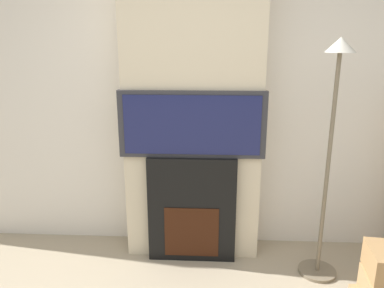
{
  "coord_description": "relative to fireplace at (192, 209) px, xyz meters",
  "views": [
    {
      "loc": [
        0.14,
        -1.06,
        1.77
      ],
      "look_at": [
        0.0,
        1.71,
        0.98
      ],
      "focal_mm": 35.0,
      "sensor_mm": 36.0,
      "label": 1
    }
  ],
  "objects": [
    {
      "name": "wall_back",
      "position": [
        0.0,
        0.32,
        0.91
      ],
      "size": [
        6.0,
        0.06,
        2.7
      ],
      "color": "silver",
      "rests_on": "ground_plane"
    },
    {
      "name": "fireplace",
      "position": [
        0.0,
        0.0,
        0.0
      ],
      "size": [
        0.7,
        0.15,
        0.88
      ],
      "color": "black",
      "rests_on": "ground_plane"
    },
    {
      "name": "chimney_breast",
      "position": [
        0.0,
        0.15,
        0.91
      ],
      "size": [
        1.08,
        0.29,
        2.7
      ],
      "color": "beige",
      "rests_on": "ground_plane"
    },
    {
      "name": "television",
      "position": [
        0.0,
        -0.0,
        0.7
      ],
      "size": [
        1.12,
        0.07,
        0.52
      ],
      "color": "#2D2D33",
      "rests_on": "fireplace"
    },
    {
      "name": "floor_lamp",
      "position": [
        0.99,
        -0.17,
        0.67
      ],
      "size": [
        0.29,
        0.29,
        1.78
      ],
      "color": "#726651",
      "rests_on": "ground_plane"
    }
  ]
}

